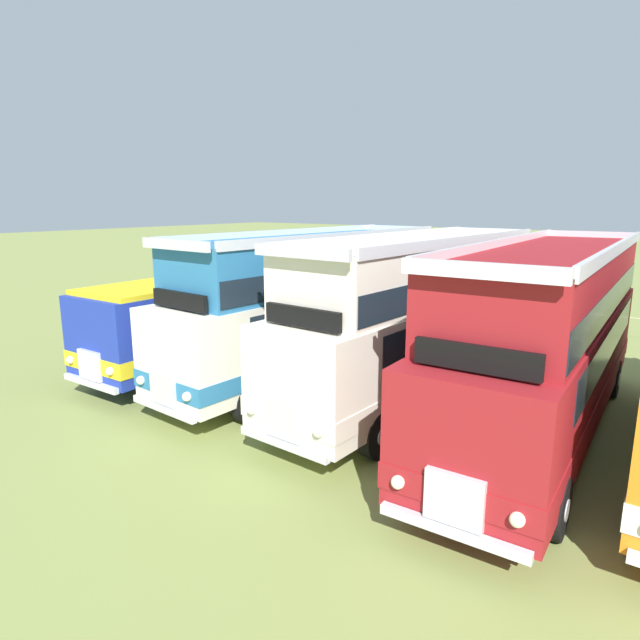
{
  "coord_description": "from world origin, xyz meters",
  "views": [
    {
      "loc": [
        2.74,
        -12.75,
        5.34
      ],
      "look_at": [
        -6.76,
        0.41,
        1.78
      ],
      "focal_mm": 30.13,
      "sensor_mm": 36.0,
      "label": 1
    }
  ],
  "objects_px": {
    "bus_first_in_row": "(228,310)",
    "bus_fourth_in_row": "(547,336)",
    "bus_second_in_row": "(314,302)",
    "bus_third_in_row": "(418,315)"
  },
  "relations": [
    {
      "from": "bus_first_in_row",
      "to": "bus_fourth_in_row",
      "type": "bearing_deg",
      "value": -0.45
    },
    {
      "from": "bus_second_in_row",
      "to": "bus_third_in_row",
      "type": "distance_m",
      "value": 3.46
    },
    {
      "from": "bus_first_in_row",
      "to": "bus_third_in_row",
      "type": "bearing_deg",
      "value": 3.07
    },
    {
      "from": "bus_second_in_row",
      "to": "bus_fourth_in_row",
      "type": "distance_m",
      "value": 6.92
    },
    {
      "from": "bus_third_in_row",
      "to": "bus_fourth_in_row",
      "type": "relative_size",
      "value": 0.94
    },
    {
      "from": "bus_first_in_row",
      "to": "bus_second_in_row",
      "type": "distance_m",
      "value": 3.53
    },
    {
      "from": "bus_second_in_row",
      "to": "bus_third_in_row",
      "type": "xyz_separation_m",
      "value": [
        3.46,
        0.08,
        -0.0
      ]
    },
    {
      "from": "bus_first_in_row",
      "to": "bus_third_in_row",
      "type": "distance_m",
      "value": 6.96
    },
    {
      "from": "bus_fourth_in_row",
      "to": "bus_first_in_row",
      "type": "bearing_deg",
      "value": 179.55
    },
    {
      "from": "bus_second_in_row",
      "to": "bus_fourth_in_row",
      "type": "bearing_deg",
      "value": -3.12
    }
  ]
}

